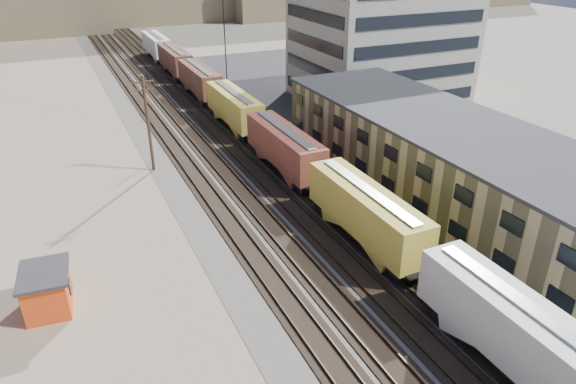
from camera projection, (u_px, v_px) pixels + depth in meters
name	position (u px, v px, depth m)	size (l,w,h in m)	color
ballast_bed	(209.00, 134.00, 63.62)	(18.00, 200.00, 0.06)	#4C4742
dirt_yard	(35.00, 199.00, 47.93)	(24.00, 180.00, 0.03)	#826F59
asphalt_lot	(429.00, 147.00, 59.83)	(26.00, 120.00, 0.04)	#232326
rail_tracks	(205.00, 134.00, 63.37)	(11.40, 200.00, 0.24)	black
freight_train	(257.00, 124.00, 58.54)	(3.00, 119.74, 4.46)	black
warehouse	(443.00, 158.00, 47.44)	(12.40, 40.40, 7.25)	tan
office_tower	(381.00, 35.00, 74.12)	(22.60, 18.60, 18.45)	#9E998E
utility_pole_north	(148.00, 122.00, 51.56)	(2.20, 0.32, 10.00)	#382619
radio_mast	(225.00, 42.00, 69.94)	(1.20, 0.16, 18.00)	black
maintenance_shed	(47.00, 290.00, 33.29)	(3.40, 4.20, 2.88)	#DA4414
parked_car_blue	(350.00, 98.00, 75.00)	(2.75, 5.96, 1.66)	navy
parked_car_far	(386.00, 98.00, 75.22)	(2.01, 4.99, 1.70)	white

